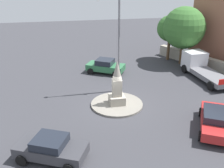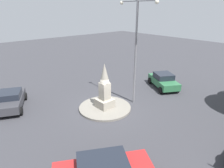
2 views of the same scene
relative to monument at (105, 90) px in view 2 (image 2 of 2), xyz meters
name	(u,v)px [view 2 (image 2 of 2)]	position (x,y,z in m)	size (l,w,h in m)	color
ground_plane	(105,108)	(0.00, 0.00, -1.62)	(80.00, 80.00, 0.00)	#38383D
traffic_island	(105,108)	(0.00, 0.00, -1.55)	(4.09, 4.09, 0.15)	gray
monument	(105,90)	(0.00, 0.00, 0.00)	(1.18, 1.18, 3.55)	#9E9687
streetlamp	(136,43)	(-0.68, -2.56, 3.40)	(3.61, 0.28, 8.28)	slate
car_green_approaching	(163,80)	(-0.31, -7.20, -0.87)	(4.19, 3.38, 1.47)	#2D6B42
car_dark_grey_far_side	(11,100)	(4.91, 5.57, -0.89)	(4.26, 3.19, 1.41)	#38383D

